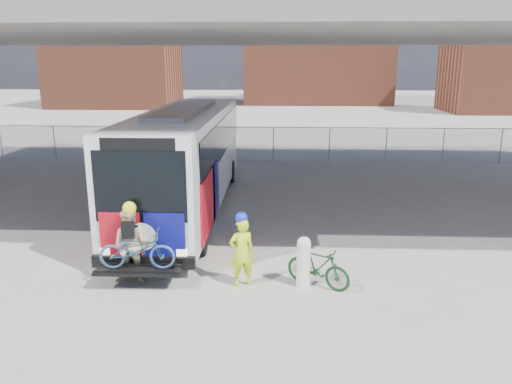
# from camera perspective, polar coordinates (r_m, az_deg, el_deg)

# --- Properties ---
(ground) EXTENTS (160.00, 160.00, 0.00)m
(ground) POSITION_cam_1_polar(r_m,az_deg,el_deg) (15.53, -2.29, -4.96)
(ground) COLOR #9E9991
(ground) RESTS_ON ground
(bus) EXTENTS (2.67, 12.90, 3.69)m
(bus) POSITION_cam_1_polar(r_m,az_deg,el_deg) (17.95, -7.99, 4.57)
(bus) COLOR silver
(bus) RESTS_ON ground
(overpass) EXTENTS (40.00, 16.00, 7.95)m
(overpass) POSITION_cam_1_polar(r_m,az_deg,el_deg) (18.66, -1.41, 18.77)
(overpass) COLOR #605E59
(overpass) RESTS_ON ground
(chainlink_fence) EXTENTS (30.00, 0.06, 30.00)m
(chainlink_fence) POSITION_cam_1_polar(r_m,az_deg,el_deg) (26.87, -0.14, 6.59)
(chainlink_fence) COLOR gray
(chainlink_fence) RESTS_ON ground
(brick_buildings) EXTENTS (54.00, 22.00, 12.00)m
(brick_buildings) POSITION_cam_1_polar(r_m,az_deg,el_deg) (62.79, 2.67, 14.89)
(brick_buildings) COLOR brown
(brick_buildings) RESTS_ON ground
(smokestack) EXTENTS (2.20, 2.20, 25.00)m
(smokestack) POSITION_cam_1_polar(r_m,az_deg,el_deg) (71.09, 13.78, 20.20)
(smokestack) COLOR brown
(smokestack) RESTS_ON ground
(bollard) EXTENTS (0.33, 0.33, 1.25)m
(bollard) POSITION_cam_1_polar(r_m,az_deg,el_deg) (11.96, 5.45, -7.74)
(bollard) COLOR silver
(bollard) RESTS_ON ground
(cyclist_hivis) EXTENTS (0.71, 0.59, 1.84)m
(cyclist_hivis) POSITION_cam_1_polar(r_m,az_deg,el_deg) (11.90, -1.65, -6.69)
(cyclist_hivis) COLOR #D3F519
(cyclist_hivis) RESTS_ON ground
(cyclist_tan) EXTENTS (0.92, 0.73, 2.06)m
(cyclist_tan) POSITION_cam_1_polar(r_m,az_deg,el_deg) (12.33, -14.01, -5.93)
(cyclist_tan) COLOR #D5BA89
(cyclist_tan) RESTS_ON ground
(bike_parked) EXTENTS (1.65, 1.25, 0.99)m
(bike_parked) POSITION_cam_1_polar(r_m,az_deg,el_deg) (12.06, 7.11, -8.52)
(bike_parked) COLOR #113819
(bike_parked) RESTS_ON ground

